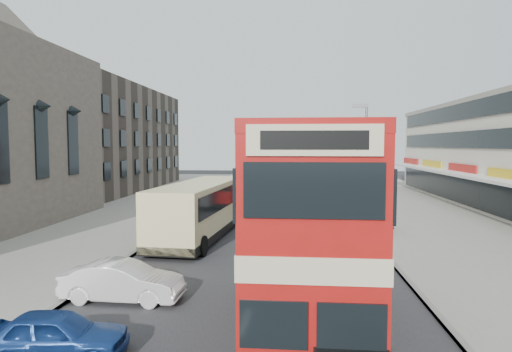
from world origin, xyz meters
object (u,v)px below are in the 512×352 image
at_px(car_right_c, 322,189).
at_px(car_left_near, 56,335).
at_px(street_lamp, 365,153).
at_px(bus_second, 295,173).
at_px(pedestrian_far, 358,192).
at_px(car_left_front, 123,281).
at_px(pedestrian_near, 388,215).
at_px(coach, 201,207).
at_px(car_right_a, 343,222).
at_px(car_right_b, 345,209).
at_px(bus_main, 308,232).
at_px(cyclist, 326,211).

bearing_deg(car_right_c, car_left_near, -11.82).
xyz_separation_m(car_left_near, car_right_c, (9.10, 35.88, 0.15)).
bearing_deg(car_left_near, street_lamp, -34.00).
distance_m(bus_second, pedestrian_far, 6.70).
xyz_separation_m(street_lamp, bus_second, (-4.60, 8.69, -1.94)).
distance_m(car_left_front, pedestrian_near, 17.75).
relative_size(street_lamp, coach, 0.71).
distance_m(car_left_near, pedestrian_near, 21.10).
bearing_deg(car_left_near, pedestrian_far, -26.82).
relative_size(car_right_a, pedestrian_far, 2.97).
xyz_separation_m(car_right_a, car_right_c, (0.11, 19.67, 0.02)).
relative_size(car_right_b, pedestrian_far, 2.40).
xyz_separation_m(bus_second, car_right_c, (2.84, 7.04, -2.09)).
height_order(car_right_a, car_right_b, car_right_a).
bearing_deg(pedestrian_near, car_left_front, 24.88).
height_order(street_lamp, pedestrian_far, street_lamp).
distance_m(pedestrian_near, pedestrian_far, 14.01).
bearing_deg(street_lamp, bus_main, -103.85).
bearing_deg(coach, bus_main, -61.31).
bearing_deg(pedestrian_far, car_left_near, -116.49).
xyz_separation_m(car_right_a, car_right_b, (0.94, 6.55, -0.17)).
relative_size(car_left_near, car_right_c, 0.81).
bearing_deg(bus_second, car_right_a, 102.39).
distance_m(car_left_front, cyclist, 18.36).
bearing_deg(car_right_b, car_right_c, 175.70).
distance_m(street_lamp, bus_main, 19.00).
relative_size(coach, car_right_a, 2.25).
bearing_deg(pedestrian_near, cyclist, -65.07).
distance_m(car_left_front, car_right_a, 14.97).
distance_m(car_right_b, cyclist, 2.71).
height_order(street_lamp, car_left_front, street_lamp).
bearing_deg(cyclist, pedestrian_near, -34.10).
height_order(car_right_c, pedestrian_far, pedestrian_far).
bearing_deg(pedestrian_near, car_right_c, -104.90).
height_order(car_right_b, pedestrian_near, pedestrian_near).
bearing_deg(cyclist, bus_second, 111.62).
distance_m(car_left_near, car_right_b, 24.83).
bearing_deg(cyclist, coach, -135.45).
bearing_deg(car_left_near, cyclist, -27.77).
bearing_deg(car_right_a, bus_main, -12.09).
distance_m(car_left_front, car_right_b, 21.04).
height_order(bus_second, car_right_b, bus_second).
bearing_deg(bus_main, car_left_front, -19.99).
height_order(coach, pedestrian_far, coach).
relative_size(coach, pedestrian_near, 6.43).
bearing_deg(pedestrian_far, street_lamp, -101.90).
distance_m(coach, car_right_b, 12.30).
bearing_deg(coach, cyclist, 42.18).
xyz_separation_m(bus_second, car_right_b, (3.67, -6.08, -2.27)).
distance_m(bus_main, coach, 14.21).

